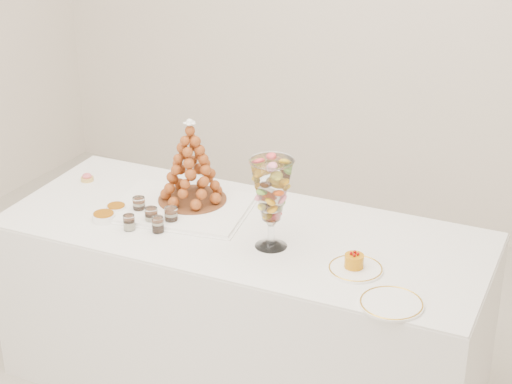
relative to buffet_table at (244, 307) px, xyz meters
The scene contains 15 objects.
buffet_table is the anchor object (origin of this frame).
lace_tray 0.50m from the buffet_table, behind, with size 0.55×0.41×0.02m, color white.
macaron_vase 0.64m from the buffet_table, 25.37° to the right, with size 0.16×0.16×0.36m.
cake_plate 0.66m from the buffet_table, 10.63° to the right, with size 0.21×0.21×0.01m, color white.
spare_plate 0.86m from the buffet_table, 19.80° to the right, with size 0.23×0.23×0.01m, color white.
pink_tart 0.94m from the buffet_table, behind, with size 0.06×0.06×0.04m.
verrine_a 0.62m from the buffet_table, 169.68° to the right, with size 0.05×0.05×0.07m, color white.
verrine_b 0.56m from the buffet_table, 157.74° to the right, with size 0.05×0.05×0.07m, color white.
verrine_c 0.51m from the buffet_table, 159.25° to the right, with size 0.05×0.05×0.07m, color white.
verrine_d 0.62m from the buffet_table, 150.61° to the right, with size 0.05×0.05×0.06m, color white.
verrine_e 0.54m from the buffet_table, 146.82° to the right, with size 0.05×0.05×0.06m, color white.
ramekin_back 0.68m from the buffet_table, 167.86° to the right, with size 0.08×0.08×0.03m, color white.
ramekin_front 0.70m from the buffet_table, 158.87° to the right, with size 0.10×0.10×0.03m, color white.
croquembouche 0.66m from the buffet_table, 162.20° to the left, with size 0.31×0.31×0.37m.
mousse_cake 0.67m from the buffet_table, 10.37° to the right, with size 0.07×0.07×0.06m.
Camera 1 is at (1.53, -2.48, 2.36)m, focal length 60.00 mm.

